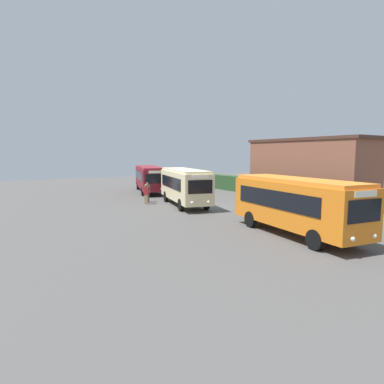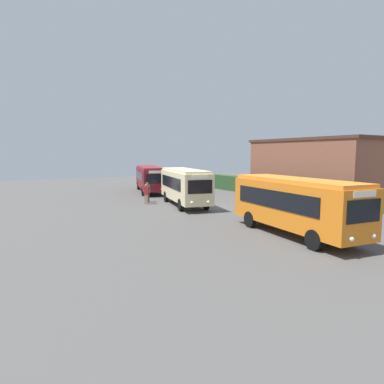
# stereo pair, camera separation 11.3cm
# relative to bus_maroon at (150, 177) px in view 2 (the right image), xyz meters

# --- Properties ---
(ground_plane) EXTENTS (82.01, 82.01, 0.00)m
(ground_plane) POSITION_rel_bus_maroon_xyz_m (12.82, -0.39, -1.78)
(ground_plane) COLOR #514F4C
(bus_maroon) EXTENTS (10.74, 5.57, 3.07)m
(bus_maroon) POSITION_rel_bus_maroon_xyz_m (0.00, 0.00, 0.00)
(bus_maroon) COLOR maroon
(bus_maroon) RESTS_ON ground_plane
(bus_cream) EXTENTS (9.10, 4.54, 3.22)m
(bus_cream) POSITION_rel_bus_maroon_xyz_m (11.16, -1.73, 0.07)
(bus_cream) COLOR beige
(bus_cream) RESTS_ON ground_plane
(bus_orange) EXTENTS (9.05, 3.69, 3.20)m
(bus_orange) POSITION_rel_bus_maroon_xyz_m (23.69, -1.98, 0.06)
(bus_orange) COLOR orange
(bus_orange) RESTS_ON ground_plane
(person_left) EXTENTS (0.41, 0.50, 1.83)m
(person_left) POSITION_rel_bus_maroon_xyz_m (3.03, 2.46, -0.81)
(person_left) COLOR #4C6B47
(person_left) RESTS_ON ground_plane
(person_center) EXTENTS (0.52, 0.49, 1.90)m
(person_center) POSITION_rel_bus_maroon_xyz_m (7.60, -3.72, -0.77)
(person_center) COLOR #334C8C
(person_center) RESTS_ON ground_plane
(person_right) EXTENTS (0.49, 0.39, 1.93)m
(person_right) POSITION_rel_bus_maroon_xyz_m (8.49, 1.49, -0.75)
(person_right) COLOR maroon
(person_right) RESTS_ON ground_plane
(person_far) EXTENTS (0.49, 0.51, 1.85)m
(person_far) POSITION_rel_bus_maroon_xyz_m (8.67, -4.30, -0.80)
(person_far) COLOR olive
(person_far) RESTS_ON ground_plane
(hedge_row) EXTENTS (53.00, 1.35, 1.82)m
(hedge_row) POSITION_rel_bus_maroon_xyz_m (12.82, 9.62, -0.87)
(hedge_row) COLOR #284925
(hedge_row) RESTS_ON ground_plane
(depot_building) EXTENTS (14.43, 5.31, 6.27)m
(depot_building) POSITION_rel_bus_maroon_xyz_m (11.72, 14.19, 1.37)
(depot_building) COLOR brown
(depot_building) RESTS_ON ground_plane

